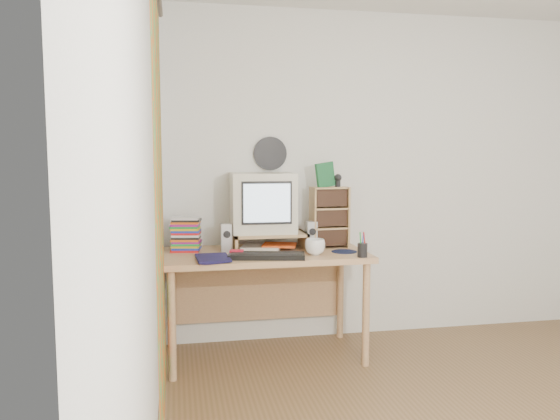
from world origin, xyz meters
name	(u,v)px	position (x,y,z in m)	size (l,w,h in m)	color
back_wall	(386,177)	(0.00, 1.75, 1.25)	(3.50, 3.50, 0.00)	white
left_wall	(146,198)	(-1.75, 0.00, 1.25)	(3.50, 3.50, 0.00)	white
curtain	(160,210)	(-1.71, 0.48, 1.15)	(2.20, 2.20, 0.00)	#BF591B
wall_disc	(270,154)	(-0.93, 1.73, 1.43)	(0.25, 0.25, 0.02)	black
desk	(263,269)	(-1.03, 1.44, 0.62)	(1.40, 0.70, 0.75)	tan
monitor_riser	(269,236)	(-0.98, 1.48, 0.84)	(0.52, 0.30, 0.12)	tan
crt_monitor	(263,203)	(-1.02, 1.53, 1.08)	(0.45, 0.45, 0.42)	beige
speaker_left	(226,238)	(-1.29, 1.44, 0.85)	(0.07, 0.07, 0.20)	#B3B4B8
speaker_right	(311,235)	(-0.68, 1.46, 0.85)	(0.07, 0.07, 0.20)	#B3B4B8
keyboard	(267,256)	(-1.06, 1.15, 0.77)	(0.50, 0.17, 0.03)	black
dvd_stack	(186,232)	(-1.56, 1.52, 0.89)	(0.19, 0.14, 0.27)	brown
cd_rack	(329,217)	(-0.54, 1.49, 0.97)	(0.26, 0.14, 0.44)	tan
mug	(315,247)	(-0.71, 1.21, 0.80)	(0.14, 0.14, 0.11)	white
diary	(196,257)	(-1.51, 1.15, 0.78)	(0.26, 0.19, 0.05)	#13103B
mousepad	(344,252)	(-0.49, 1.28, 0.75)	(0.18, 0.18, 0.00)	black
pen_cup	(362,247)	(-0.43, 1.08, 0.81)	(0.06, 0.06, 0.13)	black
papers	(268,247)	(-0.99, 1.47, 0.77)	(0.27, 0.20, 0.04)	silver
red_box	(237,253)	(-1.24, 1.25, 0.77)	(0.09, 0.06, 0.04)	red
game_box	(325,175)	(-0.57, 1.48, 1.28)	(0.14, 0.03, 0.18)	#1B6034
webcam	(338,180)	(-0.48, 1.48, 1.24)	(0.05, 0.05, 0.09)	black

